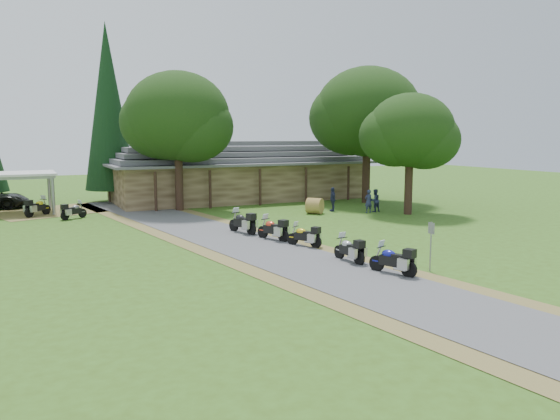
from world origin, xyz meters
name	(u,v)px	position (x,y,z in m)	size (l,w,h in m)	color
ground	(322,269)	(0.00, 0.00, 0.00)	(120.00, 120.00, 0.00)	#365518
driveway	(268,251)	(-0.50, 4.00, 0.00)	(46.00, 46.00, 0.00)	#4A4A4D
lodge	(238,170)	(6.00, 24.00, 2.45)	(21.40, 9.40, 4.90)	brown
carport	(5,194)	(-11.47, 22.85, 1.40)	(6.46, 4.30, 2.80)	silver
motorcycle_row_a	(393,259)	(2.02, -1.93, 0.62)	(1.82, 0.59, 1.25)	#171B92
motorcycle_row_b	(349,248)	(1.67, 0.57, 0.59)	(1.73, 0.56, 1.18)	#ACAEB4
motorcycle_row_c	(304,235)	(1.51, 4.24, 0.58)	(1.69, 0.55, 1.15)	gold
motorcycle_row_d	(273,228)	(0.85, 6.35, 0.64)	(1.87, 0.61, 1.28)	red
motorcycle_row_e	(242,221)	(0.19, 8.84, 0.67)	(1.96, 0.64, 1.34)	black
motorcycle_carport_a	(38,206)	(-9.56, 20.80, 0.65)	(1.91, 0.62, 1.31)	yellow
motorcycle_carport_b	(74,210)	(-7.54, 18.47, 0.57)	(1.67, 0.55, 1.14)	slate
person_a	(368,199)	(11.06, 12.48, 0.94)	(0.53, 0.38, 1.87)	#282E51
person_b	(375,198)	(11.74, 12.67, 0.94)	(0.53, 0.38, 1.87)	#282E51
person_c	(333,197)	(9.23, 14.21, 0.99)	(0.56, 0.41, 1.99)	#282E51
hay_bale	(315,206)	(7.47, 13.66, 0.54)	(1.09, 1.09, 0.99)	olive
sign_post	(431,247)	(3.65, -2.18, 0.98)	(0.35, 0.06, 1.97)	gray
oak_lodge_left	(178,134)	(-0.35, 19.37, 5.37)	(7.30, 7.30, 10.74)	black
oak_lodge_right	(367,130)	(14.23, 17.32, 5.76)	(8.21, 8.21, 11.52)	black
oak_driveway	(410,147)	(13.06, 10.71, 4.57)	(5.79, 5.79, 9.13)	black
cedar_near	(108,113)	(-3.88, 26.50, 7.03)	(3.97, 3.97, 14.06)	black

